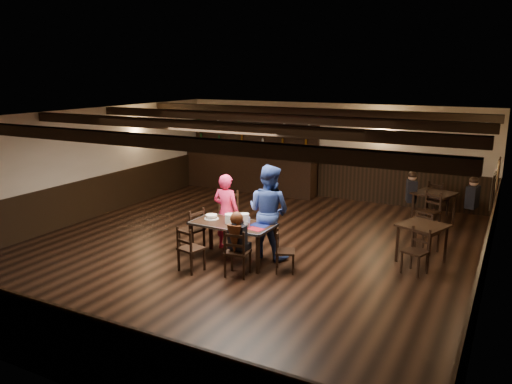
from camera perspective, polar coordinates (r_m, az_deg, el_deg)
The scene contains 25 objects.
ground at distance 10.33m, azimuth -1.33°, elevation -6.50°, with size 10.00×10.00×0.00m, color black.
room_shell at distance 9.90m, azimuth -1.23°, elevation 3.09°, with size 9.02×10.02×2.71m.
dining_table at distance 9.51m, azimuth -2.69°, elevation -4.02°, with size 1.60×0.83×0.75m.
chair_near_left at distance 9.11m, azimuth -7.77°, elevation -6.11°, with size 0.47×0.45×0.85m.
chair_near_right at distance 8.80m, azimuth -2.29°, elevation -6.58°, with size 0.47×0.45×0.88m.
chair_end_left at distance 10.08m, azimuth -7.10°, elevation -3.96°, with size 0.48×0.50×0.90m.
chair_end_right at distance 9.07m, azimuth 2.95°, elevation -6.39°, with size 0.45×0.46×0.77m.
chair_far_pushed at distance 10.95m, azimuth -3.11°, elevation -2.11°, with size 0.64×0.64×1.01m.
woman_pink at distance 10.12m, azimuth -3.42°, elevation -2.29°, with size 0.57×0.37×1.57m, color #E62B4D.
man_blue at distance 9.64m, azimuth 1.47°, elevation -2.24°, with size 0.89×0.70×1.84m, color navy.
seated_person at distance 8.76m, azimuth -2.18°, elevation -4.72°, with size 0.31×0.46×0.75m.
cake at distance 9.77m, azimuth -5.11°, elevation -2.86°, with size 0.28×0.28×0.09m.
plate_stack_a at distance 9.47m, azimuth -3.01°, elevation -3.03°, with size 0.19×0.19×0.18m, color white.
plate_stack_b at distance 9.37m, azimuth -1.34°, elevation -3.09°, with size 0.18×0.18×0.21m, color white.
tea_light at distance 9.56m, azimuth -2.37°, elevation -3.28°, with size 0.05×0.05×0.06m.
salt_shaker at distance 9.27m, azimuth -1.03°, elevation -3.66°, with size 0.04×0.04×0.09m, color silver.
pepper_shaker at distance 9.20m, azimuth -0.82°, elevation -3.81°, with size 0.04×0.04×0.09m, color #A5A8AD.
drink_glass at distance 9.45m, azimuth -0.90°, elevation -3.23°, with size 0.08×0.08×0.12m, color silver.
menu_red at distance 9.13m, azimuth -0.05°, elevation -4.23°, with size 0.30×0.21×0.00m, color maroon.
menu_blue at distance 9.33m, azimuth 0.38°, elevation -3.83°, with size 0.33×0.23×0.00m, color #0F174E.
bar_counter at distance 15.28m, azimuth -0.77°, elevation 2.92°, with size 4.51×0.70×2.20m.
back_table_a at distance 9.94m, azimuth 18.51°, elevation -4.11°, with size 1.00×1.00×0.75m.
back_table_b at distance 12.62m, azimuth 19.70°, elevation -0.50°, with size 1.07×1.07×0.75m.
bg_patron_left at distance 12.65m, azimuth 17.37°, elevation 0.60°, with size 0.32×0.42×0.75m.
bg_patron_right at distance 12.56m, azimuth 23.54°, elevation -0.04°, with size 0.30×0.40×0.74m.
Camera 1 is at (4.73, -8.47, 3.54)m, focal length 35.00 mm.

